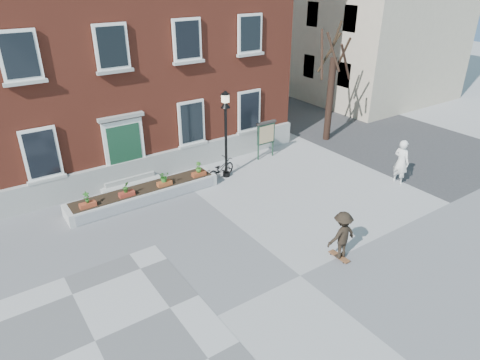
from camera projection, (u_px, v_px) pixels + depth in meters
ground at (300, 276)px, 13.09m from camera, size 100.00×100.00×0.00m
checker_patch at (95, 341)px, 10.79m from camera, size 6.00×6.00×0.01m
bicycle at (221, 169)px, 19.00m from camera, size 1.79×1.08×0.89m
parked_car at (257, 90)px, 30.10m from camera, size 2.12×4.59×1.46m
bystander at (401, 162)px, 18.34m from camera, size 0.49×0.74×1.99m
brick_building at (72, 20)px, 19.60m from camera, size 18.40×10.85×12.60m
planter_assembly at (145, 193)px, 17.25m from camera, size 6.20×1.12×1.15m
bare_tree at (331, 89)px, 22.33m from camera, size 1.83×1.83×6.16m
lamp_post at (226, 123)px, 18.23m from camera, size 0.40×0.40×3.93m
notice_board at (266, 134)px, 20.69m from camera, size 1.10×0.16×1.87m
skateboarder at (342, 235)px, 13.50m from camera, size 1.08×0.78×1.70m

